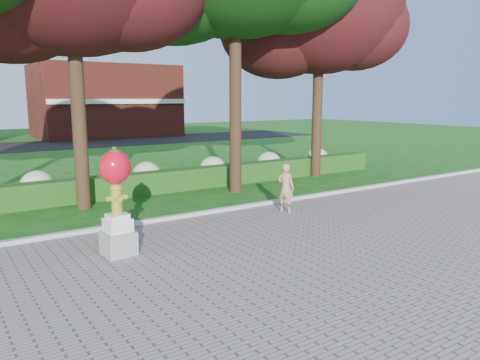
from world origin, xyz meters
The scene contains 10 objects.
ground centered at (0.00, 0.00, 0.00)m, with size 100.00×100.00×0.00m, color #134F14.
walkway centered at (0.00, -4.00, 0.02)m, with size 40.00×14.00×0.04m, color gray.
curb centered at (0.00, 3.00, 0.07)m, with size 40.00×0.18×0.15m, color #ADADA5.
lawn_hedge centered at (0.00, 7.00, 0.40)m, with size 24.00×0.70×0.80m, color #194A15.
hydrangea_row centered at (0.57, 8.00, 0.55)m, with size 20.10×1.10×0.99m.
street centered at (0.00, 28.00, 0.01)m, with size 50.00×8.00×0.02m, color black.
building_right centered at (8.00, 34.00, 3.20)m, with size 12.00×8.00×6.40m, color maroon.
tree_far_right centered at (8.40, 6.58, 6.97)m, with size 7.88×6.72×10.21m.
hydrant_sculpture centered at (-2.67, 0.89, 1.32)m, with size 0.70×0.70×2.41m.
woman centered at (2.94, 1.88, 0.79)m, with size 0.55×0.36×1.50m, color tan.
Camera 1 is at (-6.01, -8.93, 3.49)m, focal length 35.00 mm.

